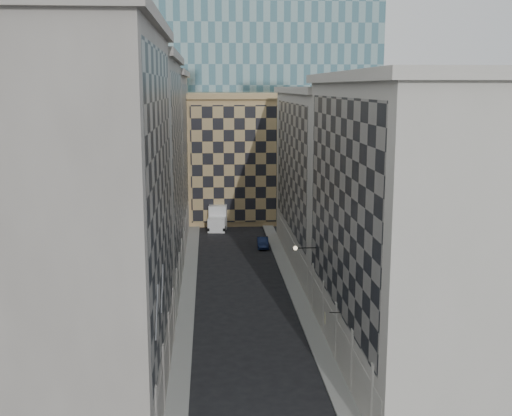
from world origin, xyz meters
name	(u,v)px	position (x,y,z in m)	size (l,w,h in m)	color
sidewalk_west	(187,297)	(-5.25, 30.00, 0.07)	(1.50, 100.00, 0.15)	gray
sidewalk_east	(297,294)	(5.25, 30.00, 0.07)	(1.50, 100.00, 0.15)	gray
bldg_left_a	(83,216)	(-10.88, 11.00, 11.82)	(10.80, 22.80, 23.70)	gray
bldg_left_b	(127,176)	(-10.88, 33.00, 11.32)	(10.80, 22.80, 22.70)	gray
bldg_left_c	(148,157)	(-10.88, 55.00, 10.83)	(10.80, 22.80, 21.70)	gray
bldg_right_a	(407,221)	(10.88, 15.00, 10.32)	(10.80, 26.80, 20.70)	beige
bldg_right_b	(333,176)	(10.89, 42.00, 9.85)	(10.80, 28.80, 19.70)	beige
tan_block	(242,156)	(2.00, 67.90, 9.44)	(16.80, 14.80, 18.80)	tan
church_tower	(226,43)	(0.00, 82.00, 26.95)	(7.20, 7.20, 51.50)	#2F2924
flagpoles_left	(159,300)	(-5.90, 6.00, 8.00)	(0.10, 6.33, 2.33)	gray
bracket_lamp	(298,248)	(4.38, 24.00, 6.20)	(1.98, 0.36, 0.36)	black
box_truck	(218,218)	(-1.86, 60.39, 1.45)	(3.06, 6.27, 3.32)	white
dark_car	(263,242)	(3.50, 48.82, 0.64)	(1.35, 3.87, 1.27)	#101B3D
shop_sign	(326,317)	(4.97, 13.58, 3.84)	(1.16, 0.67, 0.75)	black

